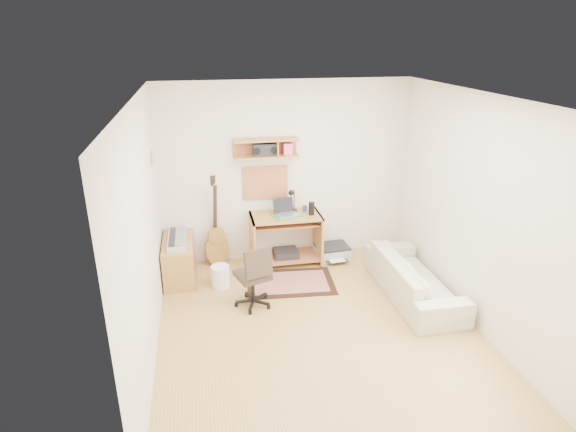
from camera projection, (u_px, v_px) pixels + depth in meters
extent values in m
cube|color=tan|center=(318.00, 329.00, 5.44)|extent=(3.60, 4.00, 0.01)
cube|color=white|center=(324.00, 97.00, 4.49)|extent=(3.60, 4.00, 0.01)
cube|color=silver|center=(286.00, 172.00, 6.80)|extent=(3.60, 0.01, 2.60)
cube|color=silver|center=(143.00, 237.00, 4.64)|extent=(0.01, 4.00, 2.60)
cube|color=silver|center=(477.00, 212.00, 5.28)|extent=(0.01, 4.00, 2.60)
cube|color=#B2813F|center=(266.00, 148.00, 6.48)|extent=(0.90, 0.25, 0.26)
cube|color=#A77D53|center=(265.00, 183.00, 6.77)|extent=(0.64, 0.03, 0.49)
cube|color=#4C8CBF|center=(152.00, 158.00, 5.87)|extent=(0.02, 0.20, 0.15)
cylinder|color=black|center=(311.00, 208.00, 6.72)|extent=(0.08, 0.08, 0.19)
cylinder|color=#303890|center=(305.00, 208.00, 6.86)|extent=(0.06, 0.06, 0.09)
cube|color=black|center=(265.00, 150.00, 6.48)|extent=(0.32, 0.15, 0.17)
cube|color=tan|center=(290.00, 282.00, 6.42)|extent=(1.23, 0.87, 0.02)
cube|color=#B2813F|center=(179.00, 259.00, 6.47)|extent=(0.40, 0.90, 0.55)
cube|color=#B2B5BA|center=(177.00, 239.00, 6.36)|extent=(0.24, 0.75, 0.07)
cylinder|color=white|center=(221.00, 276.00, 6.30)|extent=(0.31, 0.31, 0.29)
cube|color=#A5A8AA|center=(332.00, 252.00, 7.12)|extent=(0.53, 0.42, 0.19)
imported|color=#BBB594|center=(415.00, 272.00, 6.00)|extent=(0.52, 1.77, 0.69)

